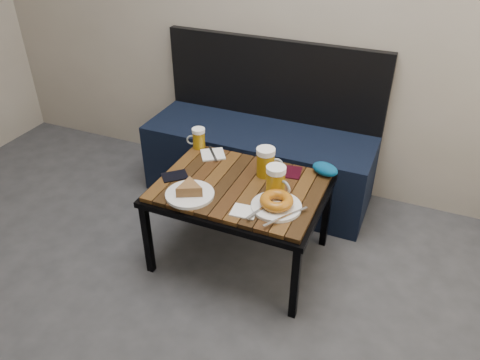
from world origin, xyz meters
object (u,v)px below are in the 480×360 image
at_px(bench, 260,155).
at_px(plate_pie, 190,191).
at_px(plate_bagel, 276,203).
at_px(cafe_table, 240,192).
at_px(knit_pouch, 325,169).
at_px(beer_mug_right, 276,181).
at_px(passport_burgundy, 292,172).
at_px(beer_mug_centre, 266,162).
at_px(beer_mug_left, 198,138).
at_px(passport_navy, 175,176).

xyz_separation_m(bench, plate_pie, (-0.05, -0.82, 0.23)).
bearing_deg(plate_bagel, cafe_table, 154.02).
height_order(bench, knit_pouch, bench).
bearing_deg(plate_pie, beer_mug_right, 25.00).
height_order(bench, plate_bagel, bench).
relative_size(bench, plate_bagel, 4.83).
xyz_separation_m(beer_mug_right, plate_pie, (-0.37, -0.17, -0.05)).
height_order(beer_mug_right, knit_pouch, beer_mug_right).
xyz_separation_m(beer_mug_right, passport_burgundy, (0.02, 0.22, -0.07)).
distance_m(beer_mug_centre, knit_pouch, 0.31).
bearing_deg(plate_pie, bench, 86.70).
bearing_deg(plate_bagel, beer_mug_left, 147.91).
bearing_deg(cafe_table, plate_pie, -135.46).
relative_size(plate_pie, knit_pouch, 1.68).
bearing_deg(beer_mug_left, passport_navy, 71.42).
xyz_separation_m(plate_bagel, passport_navy, (-0.56, 0.05, -0.02)).
bearing_deg(beer_mug_left, cafe_table, 121.02).
relative_size(cafe_table, beer_mug_right, 5.55).
height_order(beer_mug_centre, plate_pie, beer_mug_centre).
height_order(cafe_table, beer_mug_centre, beer_mug_centre).
relative_size(bench, beer_mug_left, 12.01).
bearing_deg(beer_mug_left, knit_pouch, 156.67).
xyz_separation_m(plate_pie, passport_navy, (-0.15, 0.12, -0.02)).
relative_size(cafe_table, knit_pouch, 6.01).
height_order(cafe_table, beer_mug_left, beer_mug_left).
bearing_deg(passport_burgundy, plate_bagel, -94.36).
bearing_deg(plate_pie, cafe_table, 44.54).
relative_size(plate_bagel, passport_burgundy, 2.41).
bearing_deg(passport_burgundy, plate_pie, -143.59).
bearing_deg(beer_mug_right, beer_mug_centre, 148.45).
bearing_deg(cafe_table, plate_bagel, -25.98).
xyz_separation_m(beer_mug_right, knit_pouch, (0.17, 0.27, -0.05)).
distance_m(plate_pie, plate_bagel, 0.42).
relative_size(beer_mug_left, beer_mug_centre, 0.77).
xyz_separation_m(beer_mug_left, plate_pie, (0.18, -0.44, -0.03)).
bearing_deg(plate_bagel, knit_pouch, 70.49).
bearing_deg(passport_burgundy, cafe_table, -143.14).
distance_m(beer_mug_right, plate_bagel, 0.12).
distance_m(passport_navy, passport_burgundy, 0.60).
xyz_separation_m(passport_burgundy, knit_pouch, (0.16, 0.05, 0.03)).
bearing_deg(knit_pouch, beer_mug_right, -122.73).
bearing_deg(plate_pie, beer_mug_centre, 49.67).
relative_size(beer_mug_centre, passport_navy, 1.20).
relative_size(cafe_table, plate_bagel, 2.90).
bearing_deg(beer_mug_centre, knit_pouch, 6.30).
bearing_deg(beer_mug_centre, beer_mug_right, -72.09).
distance_m(cafe_table, plate_bagel, 0.26).
distance_m(cafe_table, beer_mug_right, 0.22).
bearing_deg(bench, beer_mug_right, -63.39).
bearing_deg(plate_pie, beer_mug_left, 112.15).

